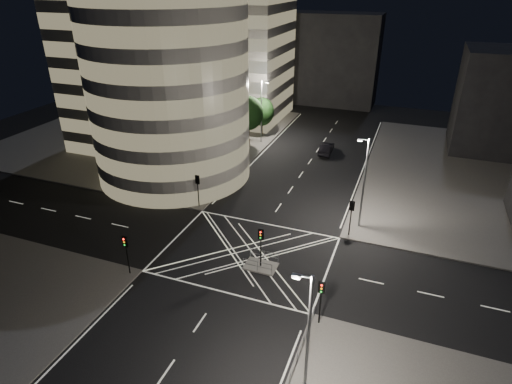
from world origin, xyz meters
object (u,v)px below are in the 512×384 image
at_px(traffic_signal_nr, 321,295).
at_px(street_lamp_right_far, 364,181).
at_px(traffic_signal_fl, 198,185).
at_px(traffic_signal_island, 261,241).
at_px(sedan, 326,148).
at_px(central_island, 261,266).
at_px(traffic_signal_fr, 351,212).
at_px(traffic_signal_nl, 126,248).
at_px(street_lamp_right_near, 307,339).
at_px(street_lamp_left_far, 262,109).
at_px(street_lamp_left_near, 212,148).

xyz_separation_m(traffic_signal_nr, street_lamp_right_far, (0.64, 15.80, 2.63)).
bearing_deg(traffic_signal_fl, traffic_signal_island, -37.54).
bearing_deg(sedan, central_island, 88.88).
height_order(traffic_signal_fl, traffic_signal_fr, same).
xyz_separation_m(traffic_signal_nl, street_lamp_right_near, (18.24, -7.20, 2.63)).
distance_m(traffic_signal_fr, traffic_signal_nr, 13.60).
distance_m(traffic_signal_fr, traffic_signal_island, 10.73).
height_order(traffic_signal_island, sedan, traffic_signal_island).
bearing_deg(street_lamp_left_far, street_lamp_right_far, -48.06).
xyz_separation_m(traffic_signal_fr, street_lamp_right_near, (0.64, -20.80, 2.63)).
bearing_deg(traffic_signal_fl, traffic_signal_nl, -90.00).
relative_size(street_lamp_right_far, street_lamp_right_near, 1.00).
height_order(traffic_signal_island, street_lamp_left_near, street_lamp_left_near).
height_order(traffic_signal_fr, sedan, traffic_signal_fr).
bearing_deg(traffic_signal_nl, sedan, 73.98).
xyz_separation_m(traffic_signal_fl, street_lamp_left_near, (-0.64, 5.20, 2.63)).
xyz_separation_m(central_island, sedan, (-0.50, 30.57, 0.74)).
height_order(street_lamp_left_far, sedan, street_lamp_left_far).
relative_size(traffic_signal_fl, street_lamp_right_far, 0.40).
height_order(traffic_signal_fr, street_lamp_left_far, street_lamp_left_far).
height_order(traffic_signal_nl, street_lamp_right_far, street_lamp_right_far).
relative_size(central_island, street_lamp_right_far, 0.30).
relative_size(street_lamp_left_far, street_lamp_right_near, 1.00).
bearing_deg(traffic_signal_nl, central_island, 26.14).
height_order(central_island, traffic_signal_fl, traffic_signal_fl).
relative_size(street_lamp_left_far, sedan, 2.03).
bearing_deg(traffic_signal_nr, street_lamp_left_near, 134.13).
bearing_deg(traffic_signal_nl, street_lamp_left_near, 91.94).
distance_m(street_lamp_left_near, street_lamp_right_near, 32.13).
relative_size(street_lamp_right_far, sedan, 2.03).
height_order(central_island, traffic_signal_nr, traffic_signal_nr).
bearing_deg(street_lamp_left_near, street_lamp_right_near, -54.03).
bearing_deg(traffic_signal_fr, traffic_signal_island, -129.33).
relative_size(traffic_signal_fr, sedan, 0.81).
relative_size(street_lamp_left_near, street_lamp_left_far, 1.00).
distance_m(central_island, street_lamp_left_far, 33.95).
bearing_deg(street_lamp_left_near, street_lamp_right_far, -9.03).
bearing_deg(street_lamp_left_near, traffic_signal_nr, -45.87).
xyz_separation_m(central_island, traffic_signal_fr, (6.80, 8.30, 2.84)).
distance_m(central_island, sedan, 30.59).
height_order(traffic_signal_fl, traffic_signal_nr, same).
distance_m(traffic_signal_fl, street_lamp_right_far, 18.55).
bearing_deg(traffic_signal_fr, traffic_signal_nl, -142.31).
distance_m(traffic_signal_nr, street_lamp_right_far, 16.03).
xyz_separation_m(traffic_signal_fl, sedan, (10.30, 22.27, -2.10)).
relative_size(street_lamp_left_far, street_lamp_right_far, 1.00).
distance_m(street_lamp_left_far, street_lamp_right_near, 47.88).
distance_m(traffic_signal_fr, street_lamp_left_far, 29.63).
height_order(traffic_signal_nr, traffic_signal_island, same).
distance_m(traffic_signal_nl, street_lamp_right_far, 24.27).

